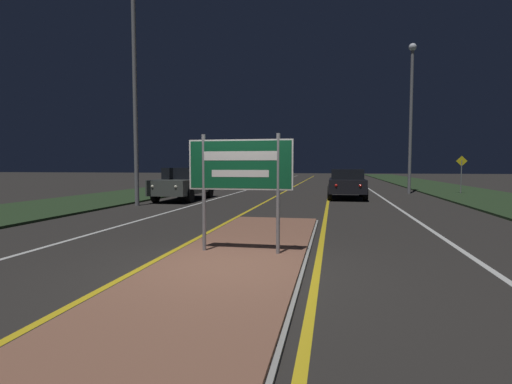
{
  "coord_description": "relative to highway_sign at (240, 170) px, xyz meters",
  "views": [
    {
      "loc": [
        1.67,
        -6.25,
        1.7
      ],
      "look_at": [
        0.0,
        2.34,
        1.11
      ],
      "focal_mm": 28.0,
      "sensor_mm": 36.0,
      "label": 1
    }
  ],
  "objects": [
    {
      "name": "median_island",
      "position": [
        0.0,
        0.0,
        -1.57
      ],
      "size": [
        2.48,
        9.97,
        0.1
      ],
      "color": "#999993",
      "rests_on": "ground_plane"
    },
    {
      "name": "verge_left",
      "position": [
        -9.5,
        19.17,
        -1.57
      ],
      "size": [
        5.0,
        100.0,
        0.08
      ],
      "color": "#23381E",
      "rests_on": "ground_plane"
    },
    {
      "name": "verge_right",
      "position": [
        9.5,
        19.17,
        -1.57
      ],
      "size": [
        5.0,
        100.0,
        0.08
      ],
      "color": "#23381E",
      "rests_on": "ground_plane"
    },
    {
      "name": "streetlight_right_near",
      "position": [
        6.14,
        18.16,
        3.69
      ],
      "size": [
        0.44,
        0.44,
        8.86
      ],
      "color": "gray",
      "rests_on": "ground_plane"
    },
    {
      "name": "lane_line_white_left",
      "position": [
        -4.2,
        24.17,
        -1.61
      ],
      "size": [
        0.12,
        70.0,
        0.01
      ],
      "color": "silver",
      "rests_on": "ground_plane"
    },
    {
      "name": "centre_line_yellow_left",
      "position": [
        -1.43,
        24.17,
        -1.61
      ],
      "size": [
        0.12,
        70.0,
        0.01
      ],
      "color": "gold",
      "rests_on": "ground_plane"
    },
    {
      "name": "centre_line_yellow_right",
      "position": [
        1.43,
        24.17,
        -1.61
      ],
      "size": [
        0.12,
        70.0,
        0.01
      ],
      "color": "gold",
      "rests_on": "ground_plane"
    },
    {
      "name": "edge_line_white_left",
      "position": [
        -7.2,
        24.17,
        -1.61
      ],
      "size": [
        0.1,
        70.0,
        0.01
      ],
      "color": "silver",
      "rests_on": "ground_plane"
    },
    {
      "name": "car_approaching_0",
      "position": [
        -5.55,
        11.55,
        -0.79
      ],
      "size": [
        1.88,
        4.85,
        1.58
      ],
      "color": "#4C514C",
      "rests_on": "ground_plane"
    },
    {
      "name": "car_receding_1",
      "position": [
        2.66,
        22.98,
        -0.88
      ],
      "size": [
        1.99,
        4.63,
        1.39
      ],
      "color": "navy",
      "rests_on": "ground_plane"
    },
    {
      "name": "streetlight_left_near",
      "position": [
        -6.47,
        8.42,
        4.79
      ],
      "size": [
        0.52,
        0.52,
        10.15
      ],
      "color": "gray",
      "rests_on": "ground_plane"
    },
    {
      "name": "highway_sign",
      "position": [
        0.0,
        0.0,
        0.0
      ],
      "size": [
        1.94,
        0.07,
        2.17
      ],
      "color": "gray",
      "rests_on": "median_island"
    },
    {
      "name": "lane_line_white_right",
      "position": [
        4.2,
        24.17,
        -1.61
      ],
      "size": [
        0.12,
        70.0,
        0.01
      ],
      "color": "silver",
      "rests_on": "ground_plane"
    },
    {
      "name": "warning_sign",
      "position": [
        8.9,
        17.73,
        -0.22
      ],
      "size": [
        0.6,
        0.06,
        2.16
      ],
      "color": "gray",
      "rests_on": "verge_right"
    },
    {
      "name": "car_approaching_2",
      "position": [
        -5.78,
        34.14,
        -0.9
      ],
      "size": [
        1.84,
        4.17,
        1.33
      ],
      "color": "#4C514C",
      "rests_on": "ground_plane"
    },
    {
      "name": "car_receding_0",
      "position": [
        2.34,
        13.82,
        -0.81
      ],
      "size": [
        1.9,
        4.26,
        1.51
      ],
      "color": "black",
      "rests_on": "ground_plane"
    },
    {
      "name": "ground_plane",
      "position": [
        0.0,
        -0.83,
        -1.61
      ],
      "size": [
        160.0,
        160.0,
        0.0
      ],
      "primitive_type": "plane",
      "color": "#282623"
    },
    {
      "name": "car_approaching_1",
      "position": [
        -2.85,
        25.13,
        -0.83
      ],
      "size": [
        1.99,
        4.81,
        1.46
      ],
      "color": "maroon",
      "rests_on": "ground_plane"
    },
    {
      "name": "edge_line_white_right",
      "position": [
        7.2,
        24.17,
        -1.61
      ],
      "size": [
        0.1,
        70.0,
        0.01
      ],
      "color": "silver",
      "rests_on": "ground_plane"
    }
  ]
}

